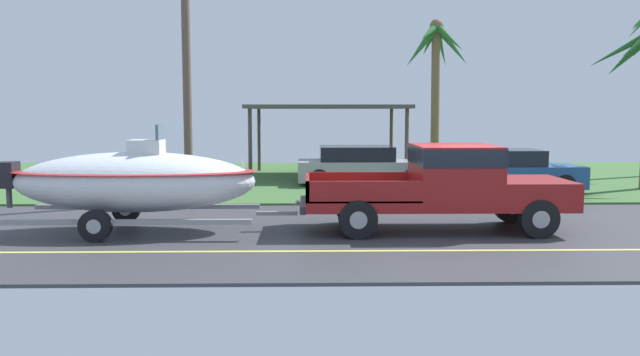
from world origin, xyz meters
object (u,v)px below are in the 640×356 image
(parked_sedan_far, at_px, (361,166))
(palm_tree_mid, at_px, (436,60))
(utility_pole, at_px, (186,39))
(pickup_truck_towing, at_px, (452,183))
(parked_sedan_near, at_px, (503,172))
(carport_awning, at_px, (327,109))
(boat_on_trailer, at_px, (134,181))

(parked_sedan_far, xyz_separation_m, palm_tree_mid, (3.73, 5.77, 4.15))
(palm_tree_mid, relative_size, utility_pole, 0.74)
(pickup_truck_towing, distance_m, parked_sedan_near, 7.13)
(carport_awning, bearing_deg, parked_sedan_near, -41.96)
(pickup_truck_towing, xyz_separation_m, palm_tree_mid, (2.45, 14.16, 3.78))
(carport_awning, distance_m, utility_pole, 8.23)
(boat_on_trailer, bearing_deg, carport_awning, 68.34)
(pickup_truck_towing, distance_m, boat_on_trailer, 6.90)
(parked_sedan_near, relative_size, carport_awning, 0.76)
(boat_on_trailer, bearing_deg, pickup_truck_towing, 0.00)
(parked_sedan_near, relative_size, parked_sedan_far, 1.04)
(boat_on_trailer, distance_m, parked_sedan_far, 10.11)
(carport_awning, height_order, palm_tree_mid, palm_tree_mid)
(parked_sedan_near, height_order, utility_pole, utility_pole)
(parked_sedan_near, height_order, carport_awning, carport_awning)
(parked_sedan_far, bearing_deg, pickup_truck_towing, -81.38)
(parked_sedan_near, bearing_deg, carport_awning, 138.04)
(parked_sedan_far, bearing_deg, utility_pole, -143.75)
(parked_sedan_far, distance_m, carport_awning, 3.75)
(pickup_truck_towing, relative_size, carport_awning, 0.96)
(parked_sedan_near, distance_m, parked_sedan_far, 4.81)
(carport_awning, bearing_deg, pickup_truck_towing, -78.10)
(pickup_truck_towing, xyz_separation_m, utility_pole, (-6.56, 4.52, 3.56))
(boat_on_trailer, xyz_separation_m, parked_sedan_near, (10.00, 6.40, -0.42))
(pickup_truck_towing, distance_m, utility_pole, 8.73)
(parked_sedan_far, height_order, carport_awning, carport_awning)
(parked_sedan_far, bearing_deg, palm_tree_mid, 57.14)
(boat_on_trailer, distance_m, parked_sedan_near, 11.89)
(boat_on_trailer, relative_size, utility_pole, 0.72)
(palm_tree_mid, bearing_deg, pickup_truck_towing, -99.82)
(parked_sedan_far, relative_size, palm_tree_mid, 0.69)
(utility_pole, bearing_deg, boat_on_trailer, -94.26)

